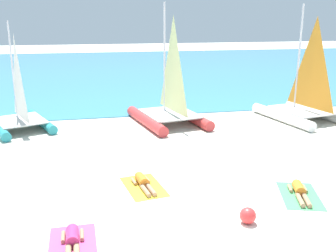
{
  "coord_description": "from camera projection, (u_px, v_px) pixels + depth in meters",
  "views": [
    {
      "loc": [
        -2.93,
        -8.71,
        5.17
      ],
      "look_at": [
        0.0,
        5.21,
        1.2
      ],
      "focal_mm": 41.93,
      "sensor_mm": 36.0,
      "label": 1
    }
  ],
  "objects": [
    {
      "name": "ground_plane",
      "position": [
        148.0,
        124.0,
        19.61
      ],
      "size": [
        120.0,
        120.0,
        0.0
      ],
      "primitive_type": "plane",
      "color": "silver"
    },
    {
      "name": "sailboat_teal",
      "position": [
        20.0,
        114.0,
        18.49
      ],
      "size": [
        3.67,
        4.46,
        5.0
      ],
      "rotation": [
        0.0,
        0.0,
        0.37
      ],
      "color": "teal",
      "rests_on": "ground"
    },
    {
      "name": "sunbather_middle",
      "position": [
        143.0,
        182.0,
        12.38
      ],
      "size": [
        0.65,
        1.57,
        0.3
      ],
      "rotation": [
        0.0,
        0.0,
        0.16
      ],
      "color": "orange",
      "rests_on": "towel_middle"
    },
    {
      "name": "towel_middle",
      "position": [
        144.0,
        187.0,
        12.36
      ],
      "size": [
        1.38,
        2.05,
        0.01
      ],
      "primitive_type": "cube",
      "rotation": [
        0.0,
        0.0,
        0.16
      ],
      "color": "yellow",
      "rests_on": "ground"
    },
    {
      "name": "ocean_water",
      "position": [
        115.0,
        69.0,
        39.94
      ],
      "size": [
        120.0,
        40.0,
        0.05
      ],
      "primitive_type": "cube",
      "color": "teal",
      "rests_on": "ground"
    },
    {
      "name": "sailboat_red",
      "position": [
        169.0,
        107.0,
        19.43
      ],
      "size": [
        3.7,
        4.97,
        5.86
      ],
      "rotation": [
        0.0,
        0.0,
        0.2
      ],
      "color": "#CC3838",
      "rests_on": "ground"
    },
    {
      "name": "towel_right",
      "position": [
        300.0,
        196.0,
        11.74
      ],
      "size": [
        1.63,
        2.14,
        0.01
      ],
      "primitive_type": "cube",
      "rotation": [
        0.0,
        0.0,
        -0.31
      ],
      "color": "#4CB266",
      "rests_on": "ground"
    },
    {
      "name": "sunbather_left",
      "position": [
        72.0,
        240.0,
        9.17
      ],
      "size": [
        0.55,
        1.56,
        0.3
      ],
      "rotation": [
        0.0,
        0.0,
        0.02
      ],
      "color": "#D83372",
      "rests_on": "towel_left"
    },
    {
      "name": "towel_left",
      "position": [
        73.0,
        246.0,
        9.14
      ],
      "size": [
        1.14,
        1.92,
        0.01
      ],
      "primitive_type": "cube",
      "rotation": [
        0.0,
        0.0,
        0.02
      ],
      "color": "#D84C99",
      "rests_on": "ground"
    },
    {
      "name": "sunbather_right",
      "position": [
        300.0,
        191.0,
        11.77
      ],
      "size": [
        0.84,
        1.54,
        0.3
      ],
      "rotation": [
        0.0,
        0.0,
        -0.31
      ],
      "color": "orange",
      "rests_on": "towel_right"
    },
    {
      "name": "beach_ball",
      "position": [
        248.0,
        216.0,
        10.13
      ],
      "size": [
        0.43,
        0.43,
        0.43
      ],
      "primitive_type": "sphere",
      "color": "red",
      "rests_on": "ground"
    },
    {
      "name": "sailboat_white",
      "position": [
        302.0,
        103.0,
        20.2
      ],
      "size": [
        3.65,
        4.91,
        5.81
      ],
      "rotation": [
        0.0,
        0.0,
        0.19
      ],
      "color": "white",
      "rests_on": "ground"
    }
  ]
}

